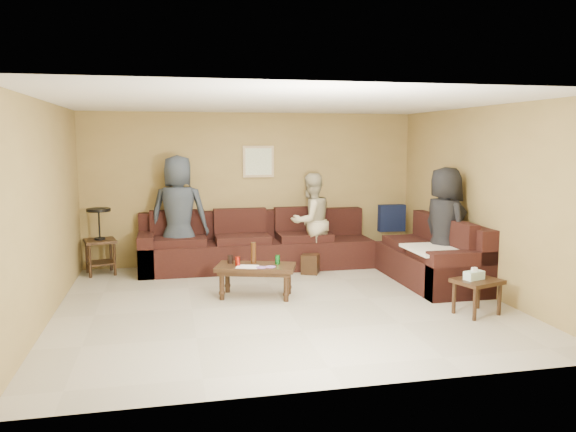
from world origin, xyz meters
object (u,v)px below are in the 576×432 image
at_px(coffee_table, 256,270).
at_px(side_table_right, 477,284).
at_px(person_left, 179,214).
at_px(end_table_left, 100,240).
at_px(person_middle, 311,221).
at_px(person_right, 444,227).
at_px(waste_bin, 310,264).
at_px(sectional_sofa, 314,252).

distance_m(coffee_table, side_table_right, 2.76).
bearing_deg(person_left, end_table_left, 7.55).
relative_size(end_table_left, person_middle, 0.67).
xyz_separation_m(side_table_right, person_right, (0.28, 1.35, 0.47)).
xyz_separation_m(end_table_left, side_table_right, (4.57, -3.06, -0.16)).
bearing_deg(end_table_left, person_left, -5.03).
bearing_deg(coffee_table, person_left, 119.60).
distance_m(end_table_left, person_middle, 3.29).
height_order(person_middle, person_right, person_right).
distance_m(waste_bin, person_right, 2.10).
relative_size(coffee_table, person_right, 0.67).
height_order(end_table_left, person_left, person_left).
relative_size(side_table_right, waste_bin, 2.03).
bearing_deg(coffee_table, waste_bin, 47.09).
bearing_deg(end_table_left, person_right, -19.43).
relative_size(sectional_sofa, person_left, 2.54).
height_order(side_table_right, person_right, person_right).
bearing_deg(waste_bin, person_middle, 74.24).
height_order(coffee_table, end_table_left, end_table_left).
distance_m(person_left, person_right, 3.99).
height_order(side_table_right, person_left, person_left).
bearing_deg(waste_bin, coffee_table, -132.91).
bearing_deg(person_middle, sectional_sofa, 61.11).
xyz_separation_m(coffee_table, end_table_left, (-2.13, 1.76, 0.17)).
height_order(person_left, person_right, person_left).
xyz_separation_m(coffee_table, person_left, (-0.94, 1.65, 0.55)).
distance_m(side_table_right, person_left, 4.51).
distance_m(sectional_sofa, person_right, 2.00).
xyz_separation_m(end_table_left, person_left, (1.20, -0.11, 0.38)).
height_order(side_table_right, person_middle, person_middle).
xyz_separation_m(sectional_sofa, side_table_right, (1.33, -2.43, 0.05)).
bearing_deg(waste_bin, person_left, 164.52).
bearing_deg(sectional_sofa, person_right, -33.78).
relative_size(coffee_table, person_left, 0.61).
relative_size(end_table_left, person_left, 0.56).
height_order(person_left, person_middle, person_left).
height_order(waste_bin, person_right, person_right).
bearing_deg(person_right, sectional_sofa, 46.45).
distance_m(sectional_sofa, person_left, 2.19).
xyz_separation_m(person_left, person_middle, (2.07, -0.19, -0.15)).
bearing_deg(end_table_left, waste_bin, -11.62).
relative_size(person_left, person_middle, 1.19).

